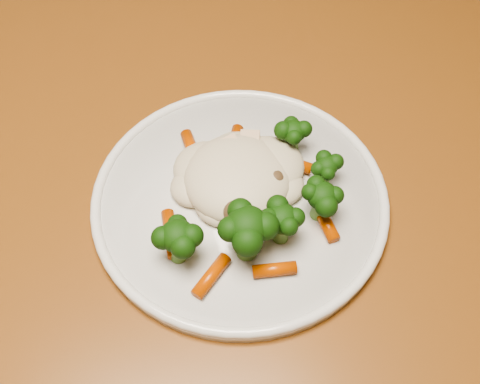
{
  "coord_description": "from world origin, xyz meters",
  "views": [
    {
      "loc": [
        -0.1,
        -0.41,
        1.23
      ],
      "look_at": [
        -0.04,
        -0.08,
        0.77
      ],
      "focal_mm": 45.0,
      "sensor_mm": 36.0,
      "label": 1
    }
  ],
  "objects": [
    {
      "name": "meal",
      "position": [
        -0.04,
        -0.09,
        0.78
      ],
      "size": [
        0.19,
        0.19,
        0.05
      ],
      "color": "beige",
      "rests_on": "plate"
    },
    {
      "name": "dining_table",
      "position": [
        -0.08,
        -0.01,
        0.64
      ],
      "size": [
        1.23,
        0.96,
        0.75
      ],
      "rotation": [
        0.0,
        0.0,
        -0.24
      ],
      "color": "brown",
      "rests_on": "ground"
    },
    {
      "name": "plate",
      "position": [
        -0.04,
        -0.08,
        0.76
      ],
      "size": [
        0.28,
        0.28,
        0.01
      ],
      "primitive_type": "cylinder",
      "color": "silver",
      "rests_on": "dining_table"
    }
  ]
}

